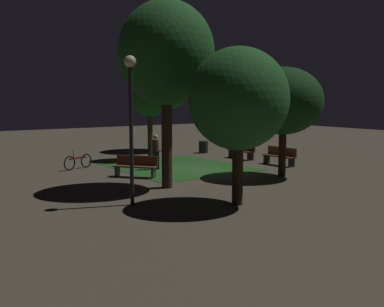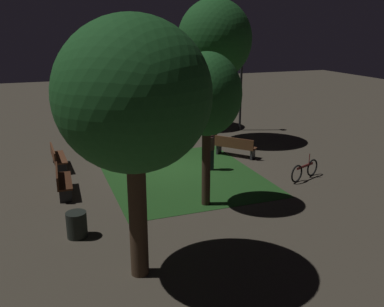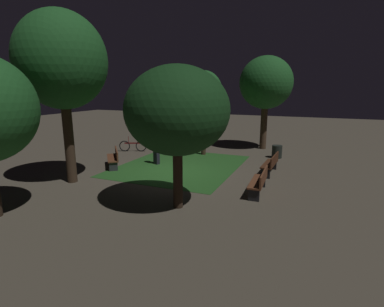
% 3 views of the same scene
% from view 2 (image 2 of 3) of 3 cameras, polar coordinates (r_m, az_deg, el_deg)
% --- Properties ---
extents(ground_plane, '(60.00, 60.00, 0.00)m').
position_cam_2_polar(ground_plane, '(16.93, -3.24, -1.88)').
color(ground_plane, '#4C4438').
extents(grass_lawn, '(6.65, 5.57, 0.01)m').
position_cam_2_polar(grass_lawn, '(16.02, -1.33, -2.95)').
color(grass_lawn, '#23511E').
rests_on(grass_lawn, ground).
extents(bench_near_trees, '(1.82, 0.55, 0.88)m').
position_cam_2_polar(bench_near_trees, '(17.47, -17.82, -0.44)').
color(bench_near_trees, brown).
rests_on(bench_near_trees, ground).
extents(bench_path_side, '(1.82, 0.55, 0.88)m').
position_cam_2_polar(bench_path_side, '(14.80, -17.22, -3.49)').
color(bench_path_side, '#422314').
rests_on(bench_path_side, ground).
extents(bench_lawn_edge, '(1.69, 1.53, 0.88)m').
position_cam_2_polar(bench_lawn_edge, '(18.21, 5.84, 1.01)').
color(bench_lawn_edge, brown).
rests_on(bench_lawn_edge, ground).
extents(tree_lawn_side, '(3.03, 3.03, 4.78)m').
position_cam_2_polar(tree_lawn_side, '(23.16, -1.36, 11.39)').
color(tree_lawn_side, '#2D2116').
rests_on(tree_lawn_side, ground).
extents(tree_near_wall, '(3.23, 3.23, 4.51)m').
position_cam_2_polar(tree_near_wall, '(19.35, -12.29, 9.63)').
color(tree_near_wall, '#2D2116').
rests_on(tree_near_wall, ground).
extents(tree_back_left, '(2.09, 2.09, 4.76)m').
position_cam_2_polar(tree_back_left, '(12.52, 2.02, 7.84)').
color(tree_back_left, '#38281C').
rests_on(tree_back_left, ground).
extents(tree_left_canopy, '(3.41, 3.41, 6.68)m').
position_cam_2_polar(tree_left_canopy, '(19.97, 3.08, 15.01)').
color(tree_left_canopy, '#38281C').
rests_on(tree_left_canopy, ground).
extents(tree_right_canopy, '(3.23, 3.23, 5.72)m').
position_cam_2_polar(tree_right_canopy, '(8.65, -7.99, 7.61)').
color(tree_right_canopy, '#423021').
rests_on(tree_right_canopy, ground).
extents(lamp_post_path_center, '(0.36, 0.36, 4.51)m').
position_cam_2_polar(lamp_post_path_center, '(22.56, 6.71, 10.76)').
color(lamp_post_path_center, black).
rests_on(lamp_post_path_center, ground).
extents(trash_bin, '(0.55, 0.55, 0.71)m').
position_cam_2_polar(trash_bin, '(11.83, -15.34, -9.28)').
color(trash_bin, black).
rests_on(trash_bin, ground).
extents(bicycle, '(0.68, 1.57, 0.93)m').
position_cam_2_polar(bicycle, '(16.07, 15.02, -2.21)').
color(bicycle, black).
rests_on(bicycle, ground).
extents(pedestrian, '(0.32, 0.33, 1.61)m').
position_cam_2_polar(pedestrian, '(16.35, 2.50, 0.57)').
color(pedestrian, black).
rests_on(pedestrian, ground).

